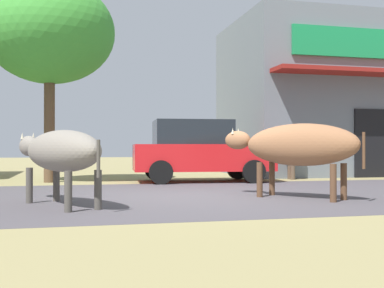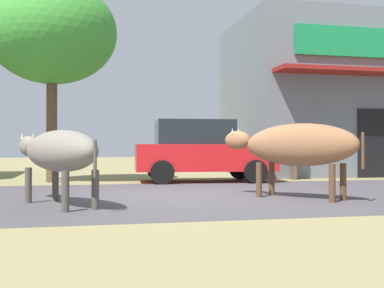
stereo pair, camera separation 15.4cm
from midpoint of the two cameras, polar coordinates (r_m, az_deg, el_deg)
name	(u,v)px [view 1 (the left image)]	position (r m, az deg, el deg)	size (l,w,h in m)	color
ground	(185,196)	(9.29, -1.26, -6.04)	(80.00, 80.00, 0.00)	#918655
asphalt_road	(185,196)	(9.29, -1.26, -6.03)	(72.00, 6.47, 0.00)	#4C474C
storefront_right_club	(351,100)	(18.58, 17.75, 4.92)	(8.64, 5.80, 5.27)	slate
roadside_tree	(50,32)	(13.76, -16.55, 12.33)	(3.41, 3.41, 5.33)	brown
parked_hatchback_car	(199,150)	(13.16, 0.49, -0.75)	(3.80, 2.11, 1.64)	red
cow_near_brown	(60,152)	(7.92, -15.66, -0.85)	(1.62, 2.71, 1.18)	gray
cow_far_dark	(297,145)	(8.96, 11.65, -0.16)	(2.02, 2.41, 1.34)	#926140
pedestrian_by_shop	(291,149)	(14.36, 11.17, -0.58)	(0.40, 0.61, 1.51)	brown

